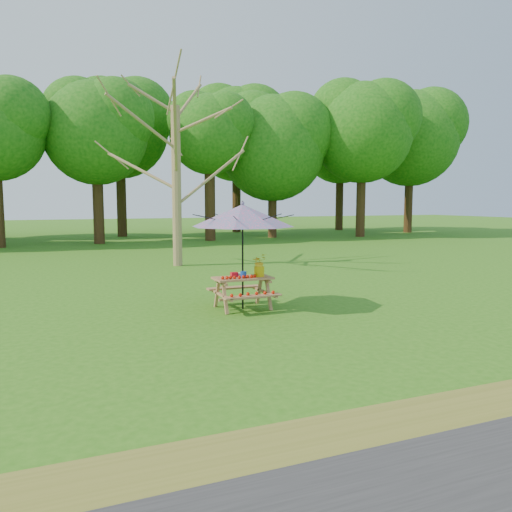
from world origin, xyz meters
name	(u,v)px	position (x,y,z in m)	size (l,w,h in m)	color
ground	(60,379)	(0.00, 0.00, 0.00)	(120.00, 120.00, 0.00)	#2C6A14
drygrass_strip	(67,501)	(0.00, -2.80, 0.00)	(120.00, 1.20, 0.01)	olive
treeline	(45,89)	(0.00, 22.00, 8.00)	(60.00, 12.00, 16.00)	#0F560E
bare_tree	(174,37)	(4.04, 10.47, 7.70)	(7.06, 7.06, 12.68)	#91744F
picnic_table	(243,293)	(3.63, 3.01, 0.33)	(1.20, 1.32, 0.67)	#9E6F47
patio_umbrella	(243,216)	(3.63, 3.02, 1.95)	(2.62, 2.62, 2.25)	black
produce_bins	(239,275)	(3.56, 3.04, 0.72)	(0.28, 0.36, 0.13)	red
tomatoes_row	(239,277)	(3.48, 2.84, 0.71)	(0.77, 0.13, 0.07)	red
flower_bucket	(259,264)	(3.98, 2.97, 0.92)	(0.37, 0.35, 0.48)	#D7B60B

